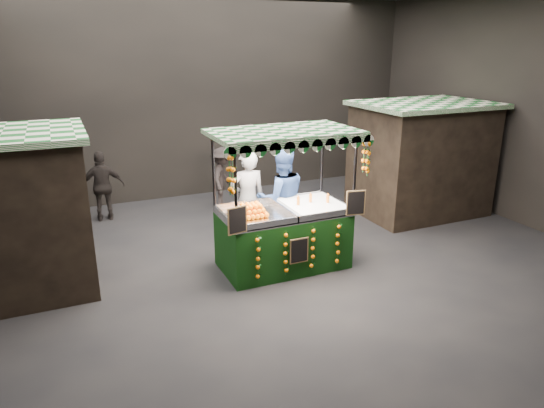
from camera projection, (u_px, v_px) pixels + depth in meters
name	position (u px, v px, depth m)	size (l,w,h in m)	color
ground	(274.00, 268.00, 8.93)	(12.00, 12.00, 0.00)	black
market_hall	(275.00, 75.00, 7.87)	(12.10, 10.10, 5.05)	black
neighbour_stall_right	(420.00, 158.00, 11.50)	(3.00, 2.20, 2.60)	black
juice_stall	(285.00, 227.00, 8.74)	(2.57, 1.51, 2.49)	black
vendor_grey	(248.00, 200.00, 9.58)	(0.74, 0.51, 1.94)	gray
vendor_blue	(281.00, 199.00, 9.49)	(1.08, 0.90, 2.03)	navy
shopper_0	(17.00, 208.00, 9.24)	(0.73, 0.54, 1.84)	#2D2724
shopper_1	(385.00, 174.00, 11.93)	(1.03, 1.05, 1.70)	black
shopper_2	(103.00, 186.00, 11.09)	(0.96, 0.45, 1.60)	black
shopper_3	(223.00, 178.00, 11.91)	(0.96, 1.12, 1.51)	#2D2625
shopper_4	(19.00, 190.00, 10.21)	(1.00, 0.69, 1.95)	black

